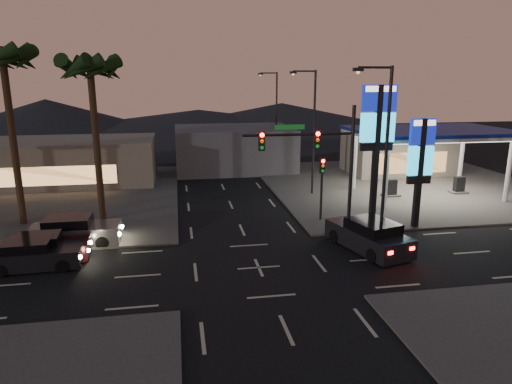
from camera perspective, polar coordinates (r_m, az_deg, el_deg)
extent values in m
plane|color=black|center=(23.55, 0.34, -9.43)|extent=(140.00, 140.00, 0.00)
cube|color=#47443F|center=(43.22, 17.73, 0.93)|extent=(24.00, 24.00, 0.12)
cube|color=#47443F|center=(40.29, -27.12, -0.90)|extent=(24.00, 24.00, 0.12)
cylinder|color=silver|center=(34.39, 15.93, 1.97)|extent=(0.36, 0.36, 5.00)
cylinder|color=silver|center=(39.74, 29.06, 2.30)|extent=(0.36, 0.36, 5.00)
cylinder|color=silver|center=(39.77, 12.23, 3.78)|extent=(0.36, 0.36, 5.00)
cylinder|color=silver|center=(44.48, 24.30, 3.91)|extent=(0.36, 0.36, 5.00)
cube|color=silver|center=(38.95, 20.99, 6.97)|extent=(12.00, 8.00, 0.50)
cube|color=white|center=(38.98, 20.95, 6.53)|extent=(11.60, 7.60, 0.06)
cube|color=navy|center=(38.93, 21.01, 7.19)|extent=(12.20, 8.20, 0.25)
cube|color=black|center=(38.25, 16.55, 0.50)|extent=(0.80, 0.50, 1.40)
cube|color=black|center=(41.24, 24.05, 0.81)|extent=(0.80, 0.50, 1.40)
cube|color=#726B5B|center=(48.13, 17.31, 4.60)|extent=(10.00, 6.00, 4.00)
cube|color=black|center=(29.86, 14.73, 4.18)|extent=(0.35, 0.35, 9.00)
cube|color=navy|center=(29.48, 15.18, 11.28)|extent=(2.20, 0.30, 1.60)
cube|color=white|center=(29.47, 15.25, 12.35)|extent=(1.98, 0.32, 0.35)
cube|color=#17ABDD|center=(29.61, 14.96, 7.80)|extent=(2.20, 0.30, 1.80)
cube|color=black|center=(29.76, 14.81, 5.51)|extent=(2.09, 0.28, 0.50)
cube|color=black|center=(30.30, 19.70, 2.03)|extent=(0.35, 0.35, 7.00)
cube|color=navy|center=(29.89, 20.12, 7.09)|extent=(1.60, 0.30, 1.60)
cube|color=white|center=(29.84, 20.21, 8.14)|extent=(1.44, 0.32, 0.35)
cube|color=#17ABDD|center=(30.14, 19.84, 3.70)|extent=(1.60, 0.30, 1.80)
cube|color=black|center=(30.36, 19.65, 1.48)|extent=(1.52, 0.28, 0.50)
cylinder|color=black|center=(25.63, 11.74, 1.63)|extent=(0.20, 0.20, 8.00)
cylinder|color=black|center=(24.27, 5.38, 7.17)|extent=(6.00, 0.14, 0.14)
cube|color=#0C3F14|center=(24.10, 4.24, 8.10)|extent=(1.60, 0.05, 0.25)
cube|color=black|center=(24.59, 7.63, 6.49)|extent=(0.32, 0.25, 1.00)
sphere|color=#FF0C07|center=(24.41, 7.76, 7.21)|extent=(0.22, 0.22, 0.22)
sphere|color=orange|center=(24.45, 7.74, 6.44)|extent=(0.20, 0.20, 0.20)
sphere|color=#0CB226|center=(24.49, 7.71, 5.68)|extent=(0.20, 0.20, 0.20)
cube|color=black|center=(23.87, 0.70, 6.39)|extent=(0.32, 0.25, 1.00)
sphere|color=#FF0C07|center=(23.68, 0.77, 7.13)|extent=(0.22, 0.22, 0.22)
sphere|color=orange|center=(23.72, 0.76, 6.34)|extent=(0.20, 0.20, 0.20)
sphere|color=#0CB226|center=(23.77, 0.76, 5.55)|extent=(0.20, 0.20, 0.20)
cylinder|color=black|center=(30.66, 8.17, -0.02)|extent=(0.16, 0.16, 4.00)
cube|color=black|center=(30.28, 8.29, 3.28)|extent=(0.32, 0.25, 1.00)
sphere|color=#FF0C07|center=(30.08, 8.40, 3.85)|extent=(0.22, 0.22, 0.22)
sphere|color=orange|center=(30.14, 8.38, 3.23)|extent=(0.20, 0.20, 0.20)
sphere|color=#0CB226|center=(30.20, 8.36, 2.61)|extent=(0.20, 0.20, 0.20)
cylinder|color=black|center=(25.14, 15.88, 3.47)|extent=(0.18, 0.18, 10.00)
cylinder|color=black|center=(24.38, 14.69, 14.83)|extent=(1.80, 0.12, 0.12)
cube|color=black|center=(24.02, 12.66, 14.72)|extent=(0.50, 0.25, 0.18)
sphere|color=#FFCC8C|center=(24.02, 12.64, 14.43)|extent=(0.20, 0.20, 0.20)
cylinder|color=black|center=(37.14, 7.23, 7.17)|extent=(0.18, 0.18, 10.00)
cylinder|color=black|center=(36.63, 6.08, 14.79)|extent=(1.80, 0.12, 0.12)
cube|color=black|center=(36.40, 4.67, 14.67)|extent=(0.50, 0.25, 0.18)
sphere|color=#FFCC8C|center=(36.39, 4.66, 14.48)|extent=(0.20, 0.20, 0.20)
cylinder|color=black|center=(50.62, 2.57, 9.08)|extent=(0.18, 0.18, 10.00)
cylinder|color=black|center=(50.25, 1.60, 14.65)|extent=(1.80, 0.12, 0.12)
cube|color=black|center=(50.08, 0.55, 14.54)|extent=(0.50, 0.25, 0.18)
sphere|color=#FFCC8C|center=(50.08, 0.55, 14.40)|extent=(0.20, 0.20, 0.20)
cylinder|color=black|center=(31.48, -19.30, 5.45)|extent=(0.44, 0.44, 10.20)
sphere|color=black|center=(31.20, -20.07, 14.74)|extent=(0.90, 0.90, 0.90)
cone|color=black|center=(31.00, -17.59, 14.38)|extent=(0.90, 2.74, 1.91)
cone|color=black|center=(31.96, -18.07, 14.32)|extent=(2.57, 2.57, 1.91)
cone|color=black|center=(32.47, -19.63, 14.19)|extent=(2.74, 0.90, 1.91)
cone|color=black|center=(32.26, -21.40, 14.04)|extent=(2.57, 2.57, 1.91)
cone|color=black|center=(31.43, -22.43, 13.98)|extent=(0.90, 2.74, 1.91)
cone|color=black|center=(30.45, -22.08, 14.04)|extent=(2.57, 2.57, 1.91)
cone|color=black|center=(29.91, -20.45, 14.20)|extent=(2.74, 0.90, 1.91)
cone|color=black|center=(30.14, -18.56, 14.34)|extent=(2.57, 2.57, 1.91)
cylinder|color=black|center=(32.64, -28.06, 5.40)|extent=(0.44, 0.44, 10.80)
sphere|color=black|center=(32.42, -29.18, 14.85)|extent=(0.90, 0.90, 0.90)
cone|color=black|center=(32.03, -26.86, 14.60)|extent=(0.90, 2.74, 1.91)
cone|color=black|center=(33.01, -27.05, 14.52)|extent=(2.57, 2.57, 1.91)
cone|color=black|center=(33.65, -28.40, 14.34)|extent=(2.74, 0.90, 1.91)
cone|color=black|center=(31.25, -28.03, 14.52)|extent=(2.57, 2.57, 1.91)
cube|color=#726B5B|center=(45.04, -22.80, 3.53)|extent=(16.00, 8.00, 4.00)
cube|color=#4C4C51|center=(48.15, -2.80, 5.47)|extent=(12.00, 9.00, 4.40)
cone|color=black|center=(84.21, -24.67, 8.46)|extent=(40.00, 40.00, 6.00)
cone|color=black|center=(83.69, 3.22, 9.33)|extent=(50.00, 50.00, 5.00)
cone|color=black|center=(81.68, -7.21, 8.78)|extent=(60.00, 60.00, 4.00)
cube|color=black|center=(25.88, -25.85, -7.37)|extent=(4.53, 2.04, 0.91)
cube|color=black|center=(25.76, -26.65, -6.11)|extent=(2.29, 1.81, 0.66)
cylinder|color=black|center=(26.44, -22.37, -7.10)|extent=(0.66, 0.27, 0.65)
cylinder|color=black|center=(24.86, -23.04, -8.51)|extent=(0.66, 0.27, 0.65)
cylinder|color=black|center=(27.12, -28.31, -7.23)|extent=(0.66, 0.27, 0.65)
cylinder|color=black|center=(25.58, -29.35, -8.59)|extent=(0.66, 0.27, 0.65)
sphere|color=#FFF2BF|center=(25.96, -20.75, -6.62)|extent=(0.22, 0.22, 0.22)
sphere|color=#FFF2BF|center=(24.83, -21.15, -7.59)|extent=(0.22, 0.22, 0.22)
cube|color=#340E12|center=(26.55, -24.88, -6.74)|extent=(4.54, 2.16, 0.90)
cube|color=black|center=(26.42, -25.66, -5.54)|extent=(2.32, 1.86, 0.65)
cylinder|color=black|center=(27.18, -21.58, -6.46)|extent=(0.66, 0.29, 0.64)
cylinder|color=black|center=(25.59, -22.06, -7.77)|extent=(0.66, 0.29, 0.64)
cylinder|color=black|center=(27.73, -27.38, -6.67)|extent=(0.66, 0.29, 0.64)
cylinder|color=black|center=(26.18, -28.21, -7.96)|extent=(0.66, 0.29, 0.64)
sphere|color=#FFF2BF|center=(26.73, -20.00, -5.96)|extent=(0.22, 0.22, 0.22)
sphere|color=#FFF2BF|center=(25.61, -20.26, -6.87)|extent=(0.22, 0.22, 0.22)
cube|color=#FF140A|center=(27.59, -29.21, -6.15)|extent=(0.10, 0.26, 0.14)
cube|color=slate|center=(28.46, -21.62, -4.90)|extent=(5.01, 2.11, 1.02)
cube|color=black|center=(28.33, -22.42, -3.61)|extent=(2.51, 1.94, 0.74)
cylinder|color=black|center=(29.15, -18.13, -4.70)|extent=(0.73, 0.27, 0.73)
cylinder|color=black|center=(27.34, -18.68, -5.98)|extent=(0.73, 0.27, 0.73)
cylinder|color=black|center=(29.80, -24.22, -4.85)|extent=(0.73, 0.27, 0.73)
cylinder|color=black|center=(28.04, -25.16, -6.11)|extent=(0.73, 0.27, 0.73)
sphere|color=#FFF2BF|center=(28.65, -16.45, -4.17)|extent=(0.25, 0.25, 0.25)
sphere|color=#FFF2BF|center=(27.36, -16.76, -5.06)|extent=(0.25, 0.25, 0.25)
cube|color=#FF140A|center=(29.66, -26.13, -4.26)|extent=(0.09, 0.28, 0.16)
cube|color=#FF140A|center=(28.42, -26.88, -5.11)|extent=(0.09, 0.28, 0.16)
cube|color=black|center=(28.40, -21.96, -5.27)|extent=(3.89, 1.65, 0.79)
cube|color=black|center=(28.30, -22.58, -4.27)|extent=(1.95, 1.51, 0.57)
cylinder|color=black|center=(28.91, -19.23, -5.11)|extent=(0.57, 0.21, 0.56)
cylinder|color=black|center=(27.52, -19.72, -6.12)|extent=(0.57, 0.21, 0.56)
cylinder|color=black|center=(29.44, -23.98, -5.21)|extent=(0.57, 0.21, 0.56)
cylinder|color=black|center=(28.08, -24.71, -6.21)|extent=(0.57, 0.21, 0.56)
sphere|color=#FFF2BF|center=(28.51, -17.94, -4.71)|extent=(0.19, 0.19, 0.19)
sphere|color=#FFF2BF|center=(27.52, -18.24, -5.42)|extent=(0.19, 0.19, 0.19)
cube|color=#FF140A|center=(29.33, -25.48, -4.76)|extent=(0.07, 0.22, 0.12)
cube|color=#FF140A|center=(28.37, -26.04, -5.43)|extent=(0.07, 0.22, 0.12)
cube|color=black|center=(26.48, 13.79, -5.61)|extent=(3.56, 5.68, 1.08)
cube|color=black|center=(25.99, 14.38, -4.34)|extent=(2.68, 3.09, 0.78)
cylinder|color=black|center=(27.23, 9.86, -5.47)|extent=(0.48, 0.82, 0.77)
cylinder|color=black|center=(28.41, 13.23, -4.80)|extent=(0.48, 0.82, 0.77)
cylinder|color=black|center=(24.76, 14.37, -7.73)|extent=(0.48, 0.82, 0.77)
cylinder|color=black|center=(26.05, 17.85, -6.87)|extent=(0.48, 0.82, 0.77)
cube|color=#FF140A|center=(24.12, 16.45, -7.30)|extent=(0.31, 0.17, 0.17)
cube|color=#FF140A|center=(25.06, 18.92, -6.68)|extent=(0.31, 0.17, 0.17)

